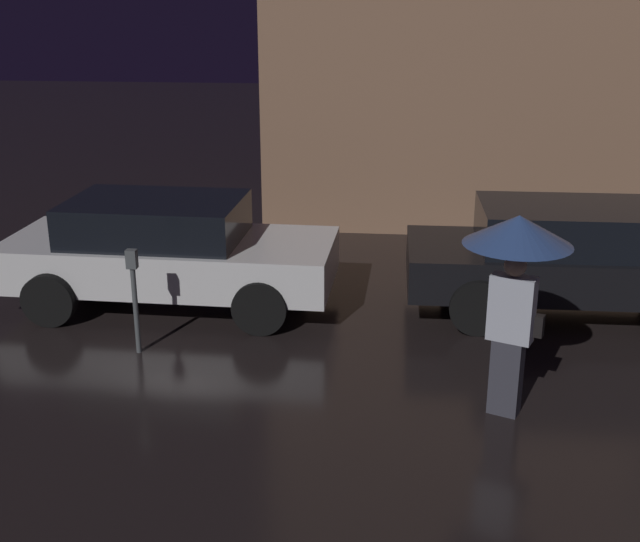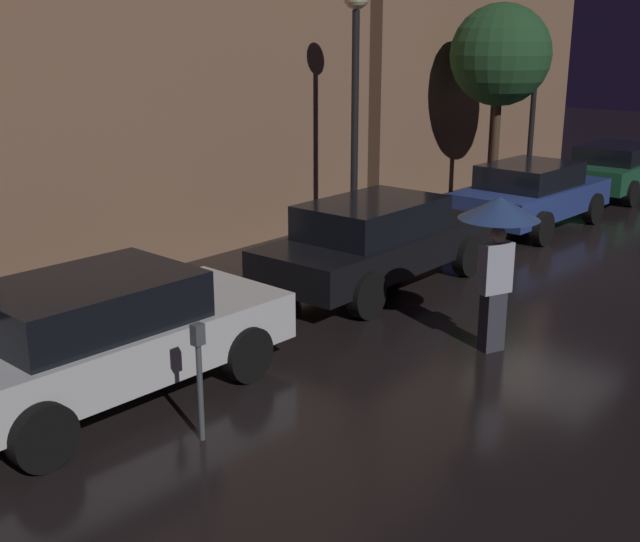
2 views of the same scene
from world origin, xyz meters
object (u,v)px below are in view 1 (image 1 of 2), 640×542
(parked_car_white, at_px, (167,250))
(parking_meter, at_px, (134,290))
(pedestrian_with_umbrella, at_px, (516,260))
(parked_car_black, at_px, (581,257))

(parked_car_white, xyz_separation_m, parking_meter, (0.07, -1.60, 0.02))
(parked_car_white, bearing_deg, pedestrian_with_umbrella, -30.52)
(parked_car_white, bearing_deg, parking_meter, -86.10)
(parked_car_white, bearing_deg, parked_car_black, 3.90)
(parking_meter, bearing_deg, parked_car_white, 92.43)
(parked_car_black, relative_size, parking_meter, 3.63)
(parked_car_black, xyz_separation_m, parking_meter, (-5.41, -1.83, 0.01))
(parked_car_white, relative_size, parking_meter, 3.47)
(parked_car_white, xyz_separation_m, parked_car_black, (5.48, 0.23, 0.00))
(parking_meter, bearing_deg, parked_car_black, 18.67)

